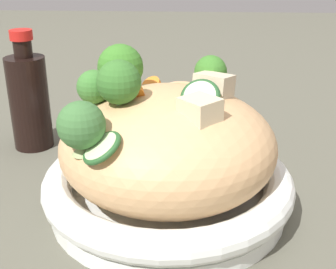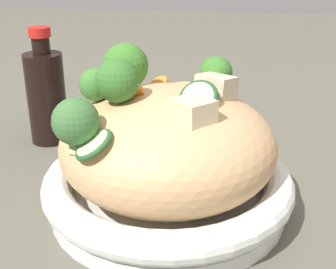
% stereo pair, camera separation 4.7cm
% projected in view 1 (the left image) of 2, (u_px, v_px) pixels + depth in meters
% --- Properties ---
extents(ground_plane, '(3.00, 3.00, 0.00)m').
position_uv_depth(ground_plane, '(168.00, 206.00, 0.51)').
color(ground_plane, '#575548').
extents(serving_bowl, '(0.27, 0.27, 0.05)m').
position_uv_depth(serving_bowl, '(168.00, 187.00, 0.50)').
color(serving_bowl, white).
rests_on(serving_bowl, ground_plane).
extents(noodle_heap, '(0.23, 0.23, 0.12)m').
position_uv_depth(noodle_heap, '(168.00, 145.00, 0.48)').
color(noodle_heap, tan).
rests_on(noodle_heap, serving_bowl).
extents(broccoli_florets, '(0.17, 0.17, 0.08)m').
position_uv_depth(broccoli_florets, '(122.00, 86.00, 0.45)').
color(broccoli_florets, '#9DBC75').
rests_on(broccoli_florets, serving_bowl).
extents(carrot_coins, '(0.12, 0.07, 0.04)m').
position_uv_depth(carrot_coins, '(128.00, 91.00, 0.49)').
color(carrot_coins, orange).
rests_on(carrot_coins, serving_bowl).
extents(zucchini_slices, '(0.11, 0.13, 0.05)m').
position_uv_depth(zucchini_slices, '(161.00, 118.00, 0.42)').
color(zucchini_slices, beige).
rests_on(zucchini_slices, serving_bowl).
extents(chicken_chunks, '(0.11, 0.06, 0.03)m').
position_uv_depth(chicken_chunks, '(208.00, 96.00, 0.44)').
color(chicken_chunks, beige).
rests_on(chicken_chunks, serving_bowl).
extents(soy_sauce_bottle, '(0.05, 0.05, 0.17)m').
position_uv_depth(soy_sauce_bottle, '(29.00, 99.00, 0.63)').
color(soy_sauce_bottle, black).
rests_on(soy_sauce_bottle, ground_plane).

